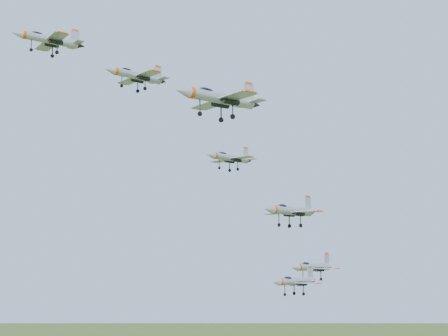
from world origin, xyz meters
TOP-DOWN VIEW (x-y plane):
  - jet_lead at (-15.45, 8.52)m, footprint 11.72×9.68m
  - jet_left_high at (-2.88, 3.40)m, footprint 11.71×9.67m
  - jet_right_high at (-3.41, -19.13)m, footprint 13.59×11.15m
  - jet_left_low at (15.18, 2.32)m, footprint 11.03×9.16m
  - jet_right_low at (11.87, -15.98)m, footprint 11.59×9.66m
  - jet_trail at (23.67, -4.48)m, footprint 11.37×9.43m
  - jet_extra at (41.36, 8.69)m, footprint 13.53×11.25m

SIDE VIEW (x-z plane):
  - jet_trail at x=23.67m, z-range 101.99..105.03m
  - jet_extra at x=41.36m, z-range 103.69..107.30m
  - jet_right_low at x=11.87m, z-range 112.62..115.71m
  - jet_left_low at x=15.18m, z-range 123.02..125.96m
  - jet_right_high at x=-3.41m, z-range 125.97..129.61m
  - jet_left_high at x=-2.88m, z-range 134.53..137.66m
  - jet_lead at x=-15.45m, z-range 139.19..142.32m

